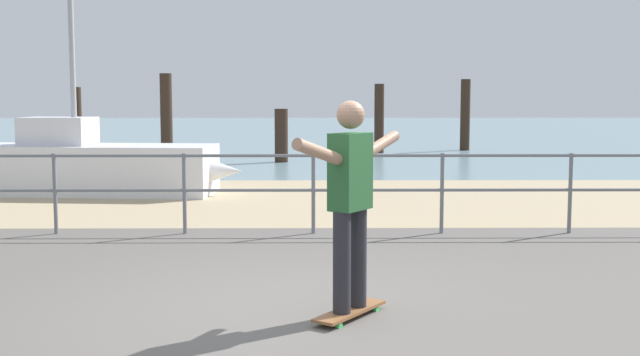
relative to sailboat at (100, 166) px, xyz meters
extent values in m
cube|color=#605B56|center=(3.70, -8.78, -0.52)|extent=(24.00, 10.00, 0.04)
cube|color=tan|center=(3.70, -0.78, -0.52)|extent=(24.00, 6.00, 0.04)
cube|color=#75939E|center=(3.70, 27.22, -0.52)|extent=(72.00, 50.00, 0.04)
cylinder|color=slate|center=(0.55, -4.18, 0.00)|extent=(0.05, 0.05, 1.05)
cylinder|color=slate|center=(2.20, -4.18, 0.00)|extent=(0.05, 0.05, 1.05)
cylinder|color=slate|center=(3.85, -4.18, 0.00)|extent=(0.05, 0.05, 1.05)
cylinder|color=slate|center=(5.49, -4.18, 0.00)|extent=(0.05, 0.05, 1.05)
cylinder|color=slate|center=(7.14, -4.18, 0.00)|extent=(0.05, 0.05, 1.05)
cylinder|color=slate|center=(2.20, -4.18, 0.50)|extent=(13.16, 0.04, 0.04)
cylinder|color=slate|center=(2.20, -4.18, 0.06)|extent=(13.16, 0.04, 0.04)
cube|color=silver|center=(-0.16, 0.01, -0.07)|extent=(4.51, 1.78, 0.90)
cone|color=silver|center=(2.03, -0.18, -0.07)|extent=(1.16, 0.86, 0.77)
cylinder|color=#9EA0A5|center=(-0.46, 0.04, 2.42)|extent=(0.10, 0.10, 4.07)
cube|color=silver|center=(-0.76, 0.07, 0.63)|extent=(1.27, 1.00, 0.50)
cube|color=brown|center=(4.13, -8.03, -0.45)|extent=(0.62, 0.77, 0.02)
cylinder|color=#3FBF59|center=(4.04, -8.31, -0.49)|extent=(0.06, 0.07, 0.06)
cylinder|color=#3FBF59|center=(3.90, -8.22, -0.49)|extent=(0.06, 0.07, 0.06)
cylinder|color=#3FBF59|center=(4.35, -7.85, -0.49)|extent=(0.06, 0.07, 0.06)
cylinder|color=#3FBF59|center=(4.22, -7.76, -0.49)|extent=(0.06, 0.07, 0.06)
cylinder|color=#26262B|center=(4.06, -8.13, -0.04)|extent=(0.14, 0.14, 0.80)
cylinder|color=#26262B|center=(4.20, -7.93, -0.04)|extent=(0.14, 0.14, 0.80)
cube|color=#26592D|center=(4.13, -8.03, 0.66)|extent=(0.37, 0.41, 0.60)
sphere|color=#9E755B|center=(4.13, -8.03, 1.10)|extent=(0.22, 0.22, 0.22)
cylinder|color=#9E755B|center=(3.88, -8.40, 0.84)|extent=(0.39, 0.51, 0.23)
cylinder|color=#9E755B|center=(4.38, -7.67, 0.84)|extent=(0.39, 0.51, 0.23)
cylinder|color=#332319|center=(-2.85, 8.19, 0.50)|extent=(0.26, 0.26, 2.04)
cylinder|color=#332319|center=(0.07, 6.09, 0.66)|extent=(0.31, 0.31, 2.36)
cylinder|color=#332319|center=(2.99, 6.89, 0.20)|extent=(0.36, 0.36, 1.45)
cylinder|color=#332319|center=(5.92, 10.37, 0.56)|extent=(0.30, 0.30, 2.17)
cylinder|color=#332319|center=(8.84, 11.54, 0.65)|extent=(0.31, 0.31, 2.34)
camera|label=1|loc=(3.84, -14.08, 1.24)|focal=43.87mm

